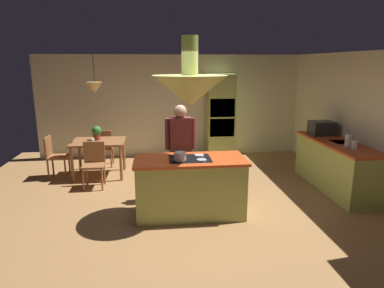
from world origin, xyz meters
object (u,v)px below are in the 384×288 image
object	(u,v)px
potted_plant_on_table	(97,132)
canister_flour	(355,145)
dining_table	(99,146)
chair_facing_island	(94,161)
cooking_pot_on_cooktop	(180,156)
oven_tower	(220,117)
canister_sugar	(349,141)
microwave_on_counter	(322,128)
cup_on_table	(93,141)
chair_at_corner	(54,154)
chair_by_back_wall	(103,145)
person_at_island	(181,146)
kitchen_island	(190,187)

from	to	relation	value
potted_plant_on_table	canister_flour	distance (m)	4.96
dining_table	potted_plant_on_table	bearing A→B (deg)	110.97
chair_facing_island	cooking_pot_on_cooktop	xyz separation A→B (m)	(1.54, -1.59, 0.49)
oven_tower	canister_flour	distance (m)	3.45
canister_flour	canister_sugar	bearing A→B (deg)	90.00
microwave_on_counter	cooking_pot_on_cooktop	xyz separation A→B (m)	(-3.00, -1.57, -0.06)
cup_on_table	canister_flour	distance (m)	4.89
chair_at_corner	canister_sugar	size ratio (longest dim) A/B	4.07
chair_by_back_wall	chair_facing_island	bearing A→B (deg)	90.00
person_at_island	canister_flour	bearing A→B (deg)	-7.84
dining_table	canister_flour	xyz separation A→B (m)	(4.54, -1.83, 0.33)
chair_at_corner	cooking_pot_on_cooktop	size ratio (longest dim) A/B	4.83
microwave_on_counter	kitchen_island	bearing A→B (deg)	-153.15
dining_table	microwave_on_counter	xyz separation A→B (m)	(4.54, -0.66, 0.40)
dining_table	chair_by_back_wall	size ratio (longest dim) A/B	1.24
chair_at_corner	microwave_on_counter	xyz separation A→B (m)	(5.46, -0.66, 0.55)
chair_by_back_wall	potted_plant_on_table	xyz separation A→B (m)	(-0.03, -0.56, 0.42)
oven_tower	dining_table	distance (m)	3.05
person_at_island	cooking_pot_on_cooktop	xyz separation A→B (m)	(-0.07, -0.80, 0.04)
chair_facing_island	chair_by_back_wall	xyz separation A→B (m)	(0.00, 1.29, 0.00)
chair_at_corner	canister_flour	bearing A→B (deg)	-108.55
potted_plant_on_table	person_at_island	bearing A→B (deg)	-42.68
kitchen_island	chair_at_corner	world-z (taller)	kitchen_island
kitchen_island	cooking_pot_on_cooktop	world-z (taller)	cooking_pot_on_cooktop
oven_tower	dining_table	world-z (taller)	oven_tower
cooking_pot_on_cooktop	chair_facing_island	bearing A→B (deg)	134.16
potted_plant_on_table	microwave_on_counter	xyz separation A→B (m)	(4.57, -0.75, 0.13)
potted_plant_on_table	chair_by_back_wall	bearing A→B (deg)	86.55
dining_table	microwave_on_counter	distance (m)	4.61
dining_table	cup_on_table	size ratio (longest dim) A/B	11.99
kitchen_island	cooking_pot_on_cooktop	distance (m)	0.57
chair_facing_island	cup_on_table	size ratio (longest dim) A/B	9.67
oven_tower	cooking_pot_on_cooktop	bearing A→B (deg)	-110.48
chair_facing_island	cup_on_table	distance (m)	0.53
kitchen_island	microwave_on_counter	size ratio (longest dim) A/B	3.71
chair_by_back_wall	canister_sugar	size ratio (longest dim) A/B	4.07
dining_table	cooking_pot_on_cooktop	bearing A→B (deg)	-55.37
kitchen_island	chair_facing_island	size ratio (longest dim) A/B	1.96
canister_sugar	chair_facing_island	bearing A→B (deg)	167.49
potted_plant_on_table	cup_on_table	world-z (taller)	potted_plant_on_table
chair_by_back_wall	cooking_pot_on_cooktop	world-z (taller)	cooking_pot_on_cooktop
kitchen_island	oven_tower	world-z (taller)	oven_tower
canister_flour	chair_at_corner	bearing A→B (deg)	161.45
dining_table	canister_flour	bearing A→B (deg)	-21.97
kitchen_island	canister_flour	world-z (taller)	canister_flour
chair_at_corner	chair_facing_island	bearing A→B (deg)	-125.04
canister_flour	microwave_on_counter	bearing A→B (deg)	90.00
kitchen_island	cup_on_table	xyz separation A→B (m)	(-1.77, 1.89, 0.34)
cup_on_table	canister_flour	size ratio (longest dim) A/B	0.63
potted_plant_on_table	microwave_on_counter	bearing A→B (deg)	-9.31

